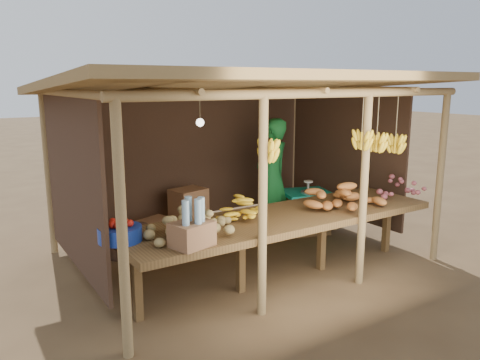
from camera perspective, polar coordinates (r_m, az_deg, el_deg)
ground at (r=6.45m, az=-0.00°, el=-9.17°), size 60.00×60.00×0.00m
stall_structure at (r=6.06m, az=0.24°, el=8.13°), size 4.70×3.50×2.43m
counter at (r=5.48m, az=5.38°, el=-4.90°), size 3.90×1.05×0.80m
potato_heap at (r=4.74m, az=-5.30°, el=-4.49°), size 1.11×0.90×0.37m
sweet_potato_heap at (r=5.82m, az=11.79°, el=-1.62°), size 1.19×0.79×0.36m
onion_heap at (r=6.58m, az=18.74°, el=-0.50°), size 0.88×0.68×0.35m
banana_pile at (r=5.21m, az=0.24°, el=-3.03°), size 0.63×0.48×0.35m
tomato_basin at (r=4.69m, az=-14.43°, el=-6.17°), size 0.42×0.42×0.22m
bottle_box at (r=4.40m, az=-5.91°, el=-5.82°), size 0.43×0.38×0.47m
vendor at (r=7.15m, az=3.94°, el=0.36°), size 0.75×0.61×1.79m
tarp_crate at (r=7.41m, az=8.01°, el=-3.67°), size 0.86×0.80×0.85m
carton_stack at (r=6.91m, az=-7.55°, el=-4.88°), size 1.09×0.50×0.76m
burlap_sacks at (r=6.56m, az=-13.37°, el=-7.04°), size 0.74×0.39×0.52m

